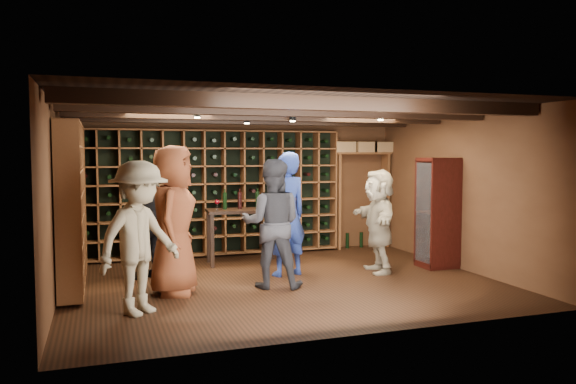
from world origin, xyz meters
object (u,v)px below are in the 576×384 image
object	(u,v)px
guest_red_floral	(173,220)
tasting_table	(243,216)
display_cabinet	(437,215)
guest_woman_black	(147,226)
guest_beige	(379,221)
man_blue_shirt	(286,214)
guest_khaki	(139,238)
man_grey_suit	(272,224)

from	to	relation	value
guest_red_floral	tasting_table	xyz separation A→B (m)	(1.37, 1.70, -0.17)
display_cabinet	tasting_table	xyz separation A→B (m)	(-2.90, 1.31, -0.05)
guest_woman_black	guest_beige	size ratio (longest dim) A/B	0.97
man_blue_shirt	guest_khaki	distance (m)	2.65
guest_red_floral	guest_beige	distance (m)	3.23
guest_woman_black	guest_khaki	xyz separation A→B (m)	(-0.24, -1.84, 0.11)
display_cabinet	guest_red_floral	world-z (taller)	guest_red_floral
guest_red_floral	guest_khaki	world-z (taller)	guest_red_floral
guest_khaki	guest_beige	bearing A→B (deg)	-20.70
guest_woman_black	guest_beige	world-z (taller)	guest_beige
guest_red_floral	tasting_table	distance (m)	2.19
man_blue_shirt	guest_red_floral	size ratio (longest dim) A/B	0.96
display_cabinet	man_blue_shirt	bearing A→B (deg)	175.50
guest_red_floral	tasting_table	bearing A→B (deg)	-20.54
tasting_table	man_grey_suit	bearing A→B (deg)	-87.12
guest_red_floral	guest_woman_black	size ratio (longest dim) A/B	1.26
man_blue_shirt	guest_woman_black	xyz separation A→B (m)	(-2.01, 0.45, -0.16)
display_cabinet	guest_woman_black	xyz separation A→B (m)	(-4.53, 0.64, -0.08)
guest_woman_black	tasting_table	distance (m)	1.75
guest_khaki	tasting_table	world-z (taller)	guest_khaki
display_cabinet	guest_woman_black	distance (m)	4.57
display_cabinet	guest_khaki	world-z (taller)	guest_khaki
man_blue_shirt	guest_red_floral	bearing A→B (deg)	2.90
guest_khaki	tasting_table	size ratio (longest dim) A/B	1.41
display_cabinet	man_grey_suit	size ratio (longest dim) A/B	0.99
display_cabinet	guest_khaki	distance (m)	4.91
display_cabinet	guest_khaki	bearing A→B (deg)	-165.87
guest_red_floral	guest_woman_black	xyz separation A→B (m)	(-0.25, 1.03, -0.20)
man_blue_shirt	tasting_table	xyz separation A→B (m)	(-0.39, 1.11, -0.13)
man_grey_suit	tasting_table	distance (m)	1.76
man_blue_shirt	guest_woman_black	world-z (taller)	man_blue_shirt
display_cabinet	guest_khaki	size ratio (longest dim) A/B	0.99
man_grey_suit	tasting_table	world-z (taller)	man_grey_suit
display_cabinet	guest_red_floral	distance (m)	4.30
man_grey_suit	guest_khaki	xyz separation A→B (m)	(-1.82, -0.75, -0.00)
guest_beige	guest_khaki	bearing A→B (deg)	-61.97
guest_woman_black	guest_khaki	world-z (taller)	guest_khaki
display_cabinet	guest_beige	distance (m)	1.08
guest_red_floral	guest_beige	size ratio (longest dim) A/B	1.22
guest_red_floral	guest_khaki	xyz separation A→B (m)	(-0.49, -0.81, -0.09)
guest_woman_black	guest_red_floral	bearing A→B (deg)	76.20
display_cabinet	man_blue_shirt	distance (m)	2.52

